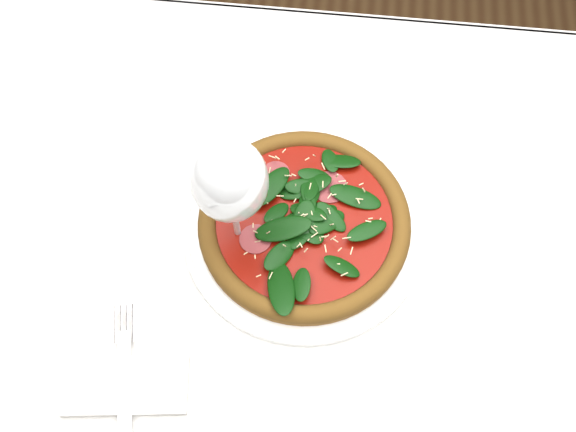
# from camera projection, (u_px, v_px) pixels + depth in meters

# --- Properties ---
(ground) EXTENTS (6.00, 6.00, 0.00)m
(ground) POSITION_uv_depth(u_px,v_px,m) (319.00, 372.00, 1.52)
(ground) COLOR brown
(ground) RESTS_ON ground
(dining_table) EXTENTS (1.21, 0.81, 0.75)m
(dining_table) POSITION_uv_depth(u_px,v_px,m) (337.00, 267.00, 0.94)
(dining_table) COLOR white
(dining_table) RESTS_ON ground
(plate) EXTENTS (0.32, 0.32, 0.01)m
(plate) POSITION_uv_depth(u_px,v_px,m) (304.00, 226.00, 0.85)
(plate) COLOR white
(plate) RESTS_ON dining_table
(pizza) EXTENTS (0.30, 0.30, 0.04)m
(pizza) POSITION_uv_depth(u_px,v_px,m) (304.00, 220.00, 0.84)
(pizza) COLOR #A16A26
(pizza) RESTS_ON plate
(wine_glass) EXTENTS (0.09, 0.09, 0.22)m
(wine_glass) POSITION_uv_depth(u_px,v_px,m) (230.00, 183.00, 0.72)
(wine_glass) COLOR white
(wine_glass) RESTS_ON dining_table
(napkin) EXTENTS (0.15, 0.09, 0.01)m
(napkin) POSITION_uv_depth(u_px,v_px,m) (126.00, 386.00, 0.76)
(napkin) COLOR white
(napkin) RESTS_ON dining_table
(fork) EXTENTS (0.06, 0.16, 0.00)m
(fork) POSITION_uv_depth(u_px,v_px,m) (125.00, 360.00, 0.77)
(fork) COLOR silver
(fork) RESTS_ON napkin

